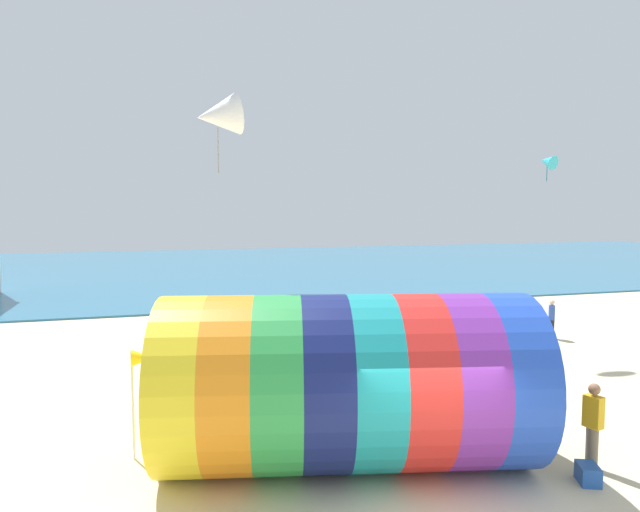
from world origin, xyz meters
The scene contains 10 objects.
ground_plane centered at (0.00, 0.00, 0.00)m, with size 120.00×120.00×0.00m, color beige.
sea centered at (0.00, 39.72, 0.05)m, with size 120.00×40.00×0.10m, color teal.
giant_inflatable_tube centered at (-0.95, 2.06, 1.77)m, with size 7.99×4.99×3.54m.
kite_handler centered at (3.78, 0.60, 0.91)m, with size 0.31×0.41×1.77m.
kite_cyan_delta centered at (10.58, 11.29, 7.10)m, with size 0.76×0.86×1.17m.
kite_white_delta centered at (-3.08, 6.21, 7.60)m, with size 1.35×1.22×2.05m.
bystander_near_water centered at (7.32, 10.07, 0.84)m, with size 0.35×0.42×1.65m.
bystander_mid_beach centered at (10.48, 10.55, 0.79)m, with size 0.38×0.42×1.56m.
beach_flag centered at (-4.98, 3.57, 2.07)m, with size 0.47×0.36×2.34m.
cooler_box centered at (3.28, 0.12, 0.18)m, with size 0.52×0.36×0.36m, color #2659B2.
Camera 1 is at (-4.52, -8.65, 5.33)m, focal length 32.00 mm.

